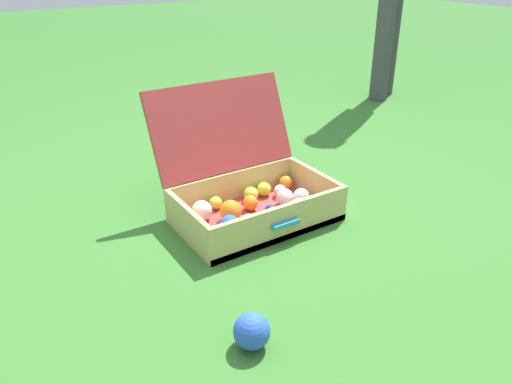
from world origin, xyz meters
TOP-DOWN VIEW (x-y plane):
  - ground_plane at (0.00, 0.00)m, footprint 16.00×16.00m
  - open_suitcase at (0.08, -0.02)m, footprint 0.58×0.53m
  - stray_ball_on_grass at (-0.29, -0.63)m, footprint 0.10×0.10m

SIDE VIEW (x-z plane):
  - ground_plane at x=0.00m, z-range 0.00..0.00m
  - stray_ball_on_grass at x=-0.29m, z-range 0.00..0.10m
  - open_suitcase at x=0.08m, z-range -0.13..0.34m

